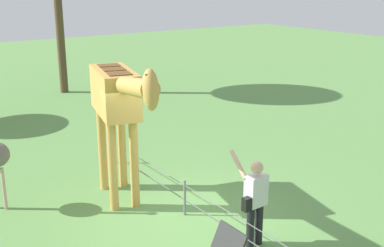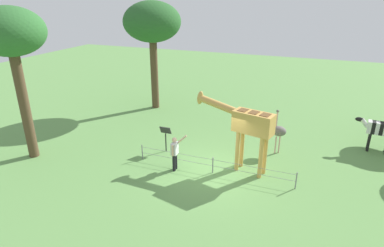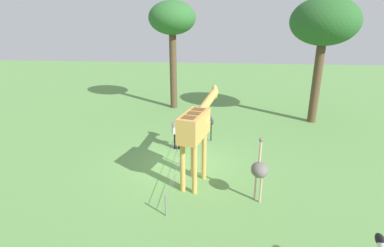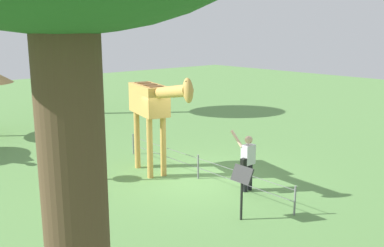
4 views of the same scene
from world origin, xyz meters
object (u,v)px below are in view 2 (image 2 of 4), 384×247
Objects in this scene: info_sign at (166,134)px; visitor at (175,152)px; giraffe at (247,124)px; zebra at (379,130)px; tree_east at (152,23)px; ostrich at (279,131)px; tree_northeast at (10,36)px.

visitor is at bearing 127.66° from info_sign.
info_sign is (4.03, -0.40, -1.25)m from giraffe.
zebra is 14.18m from tree_east.
ostrich is at bearing -118.10° from giraffe.
tree_east is 8.28m from info_sign.
tree_northeast is at bearing 25.68° from info_sign.
giraffe is 2.67m from ostrich.
giraffe is 4.23m from info_sign.
giraffe is 3.33m from visitor.
tree_northeast reaches higher than ostrich.
visitor is 0.75× the size of ostrich.
tree_east reaches higher than visitor.
visitor is 5.20m from ostrich.
ostrich is (-1.16, -2.18, -1.02)m from giraffe.
tree_northeast is (9.79, 2.37, 3.48)m from giraffe.
tree_east is at bearing -39.46° from giraffe.
giraffe is at bearing -166.39° from tree_northeast.
zebra is (-8.56, -5.27, 0.26)m from visitor.
zebra is at bearing -156.57° from ostrich.
ostrich is 5.49m from info_sign.
visitor is 8.52m from tree_northeast.
zebra is 4.95m from ostrich.
giraffe is 0.54× the size of tree_northeast.
info_sign is at bearing -5.68° from giraffe.
tree_east is at bearing -104.23° from tree_northeast.
zebra is at bearing 170.97° from tree_east.
giraffe is at bearing -158.50° from visitor.
tree_east reaches higher than tree_northeast.
visitor is 10.05m from zebra.
ostrich is at bearing 155.02° from tree_east.
visitor reaches higher than info_sign.
tree_northeast is at bearing 13.61° from giraffe.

